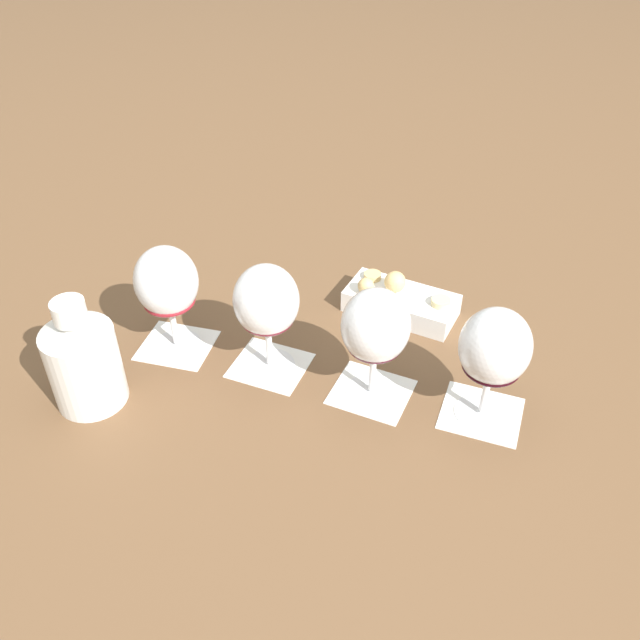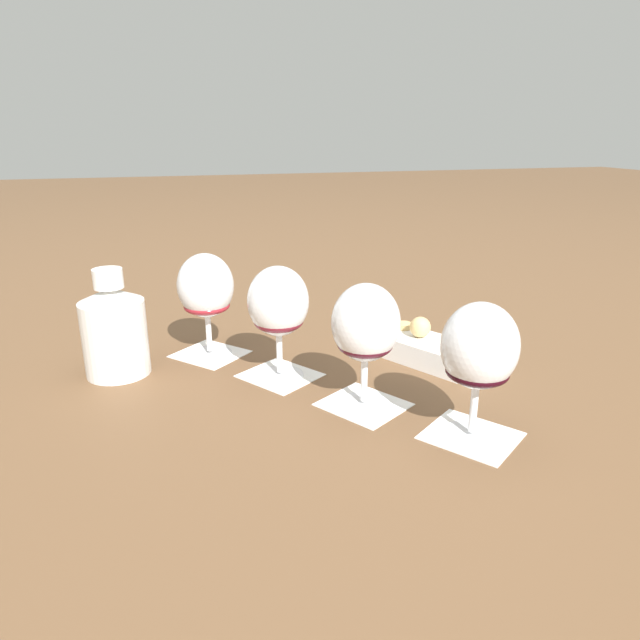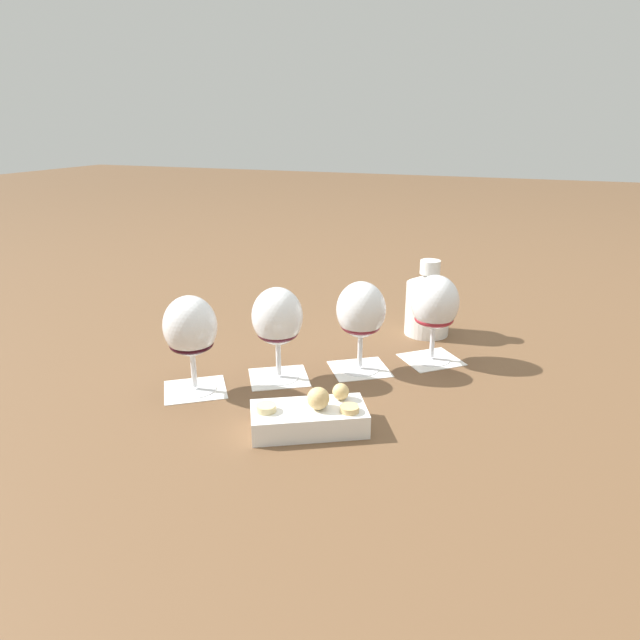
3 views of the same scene
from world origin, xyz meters
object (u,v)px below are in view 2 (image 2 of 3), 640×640
wine_glass_1 (278,307)px  snack_dish (424,347)px  wine_glass_0 (206,290)px  wine_glass_3 (479,352)px  wine_glass_2 (366,329)px  ceramic_vase (114,329)px

wine_glass_1 → snack_dish: wine_glass_1 is taller
wine_glass_0 → wine_glass_3: (0.36, 0.28, -0.00)m
wine_glass_2 → ceramic_vase: (-0.20, -0.32, -0.04)m
wine_glass_3 → ceramic_vase: wine_glass_3 is taller
wine_glass_0 → snack_dish: wine_glass_0 is taller
wine_glass_0 → snack_dish: size_ratio=0.88×
wine_glass_2 → ceramic_vase: wine_glass_2 is taller
wine_glass_0 → wine_glass_1: same height
wine_glass_3 → snack_dish: 0.26m
wine_glass_1 → wine_glass_3: same height
wine_glass_3 → snack_dish: size_ratio=0.88×
snack_dish → wine_glass_0: bearing=-110.2°
ceramic_vase → wine_glass_3: bearing=52.8°
wine_glass_2 → wine_glass_3: size_ratio=1.00×
wine_glass_1 → wine_glass_3: size_ratio=1.00×
ceramic_vase → snack_dish: 0.48m
wine_glass_1 → wine_glass_0: bearing=-141.5°
wine_glass_2 → wine_glass_1: bearing=-144.9°
wine_glass_0 → ceramic_vase: 0.15m
ceramic_vase → snack_dish: ceramic_vase is taller
wine_glass_1 → ceramic_vase: size_ratio=1.02×
snack_dish → wine_glass_3: bearing=-12.2°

